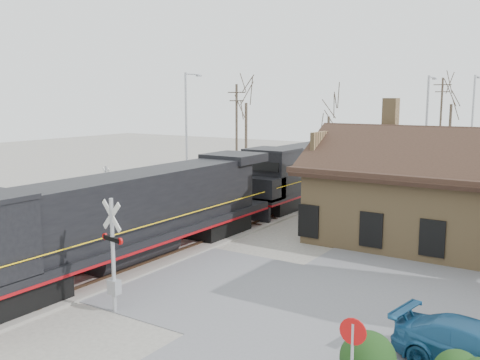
% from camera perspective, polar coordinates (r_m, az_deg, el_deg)
% --- Properties ---
extents(ground, '(140.00, 140.00, 0.00)m').
position_cam_1_polar(ground, '(26.37, -11.62, -8.88)').
color(ground, '#A5A095').
rests_on(ground, ground).
extents(road, '(60.00, 9.00, 0.03)m').
position_cam_1_polar(road, '(26.36, -11.63, -8.85)').
color(road, slate).
rests_on(road, ground).
extents(track_main, '(3.40, 90.00, 0.24)m').
position_cam_1_polar(track_main, '(38.09, 4.47, -3.15)').
color(track_main, '#A5A095').
rests_on(track_main, ground).
extents(track_siding, '(3.40, 90.00, 0.24)m').
position_cam_1_polar(track_siding, '(40.39, -1.13, -2.44)').
color(track_siding, '#A5A095').
rests_on(track_siding, ground).
extents(depot, '(15.20, 9.31, 7.90)m').
position_cam_1_polar(depot, '(30.78, 21.67, -2.17)').
color(depot, '#97794E').
rests_on(depot, ground).
extents(locomotive_lead, '(3.08, 20.62, 4.58)m').
position_cam_1_polar(locomotive_lead, '(25.46, -12.46, -3.94)').
color(locomotive_lead, black).
rests_on(locomotive_lead, ground).
extents(locomotive_trailing, '(3.08, 20.62, 4.33)m').
position_cam_1_polar(locomotive_trailing, '(42.51, 8.06, 1.23)').
color(locomotive_trailing, black).
rests_on(locomotive_trailing, ground).
extents(crossbuck_near, '(1.23, 0.32, 4.32)m').
position_cam_1_polar(crossbuck_near, '(20.41, -13.37, -8.29)').
color(crossbuck_near, '#A5A8AD').
rests_on(crossbuck_near, ground).
extents(crossbuck_far, '(1.04, 0.42, 3.77)m').
position_cam_1_polar(crossbuck_far, '(34.03, -14.01, -1.86)').
color(crossbuck_far, '#A5A8AD').
rests_on(crossbuck_far, ground).
extents(do_not_enter_sign, '(0.72, 0.08, 2.41)m').
position_cam_1_polar(do_not_enter_sign, '(14.52, 11.91, -16.95)').
color(do_not_enter_sign, '#A5A8AD').
rests_on(do_not_enter_sign, ground).
extents(parked_car, '(5.29, 2.89, 1.45)m').
position_cam_1_polar(parked_car, '(17.51, 24.24, -16.28)').
color(parked_car, navy).
rests_on(parked_car, ground).
extents(hedge_a, '(1.56, 1.56, 1.56)m').
position_cam_1_polar(hedge_a, '(15.94, 13.47, -18.07)').
color(hedge_a, black).
rests_on(hedge_a, ground).
extents(streetlight_a, '(0.25, 2.04, 9.84)m').
position_cam_1_polar(streetlight_a, '(42.28, -5.63, 5.40)').
color(streetlight_a, '#A5A8AD').
rests_on(streetlight_a, ground).
extents(streetlight_b, '(0.25, 2.04, 9.52)m').
position_cam_1_polar(streetlight_b, '(41.86, 19.26, 4.70)').
color(streetlight_b, '#A5A8AD').
rests_on(streetlight_b, ground).
extents(streetlight_c, '(0.25, 2.04, 9.87)m').
position_cam_1_polar(streetlight_c, '(51.19, 23.53, 5.32)').
color(streetlight_c, '#A5A8AD').
rests_on(streetlight_c, ground).
extents(utility_pole_a, '(2.00, 0.24, 9.23)m').
position_cam_1_polar(utility_pole_a, '(52.67, -0.37, 5.41)').
color(utility_pole_a, '#382D23').
rests_on(utility_pole_a, ground).
extents(utility_pole_b, '(2.00, 0.24, 10.20)m').
position_cam_1_polar(utility_pole_b, '(66.36, 20.61, 5.98)').
color(utility_pole_b, '#382D23').
rests_on(utility_pole_b, ground).
extents(tree_a, '(4.90, 4.90, 12.00)m').
position_cam_1_polar(tree_a, '(60.57, 0.66, 9.37)').
color(tree_a, '#382D23').
rests_on(tree_a, ground).
extents(tree_b, '(3.85, 3.85, 9.43)m').
position_cam_1_polar(tree_b, '(63.17, 9.47, 7.56)').
color(tree_b, '#382D23').
rests_on(tree_b, ground).
extents(tree_c, '(4.80, 4.80, 11.75)m').
position_cam_1_polar(tree_c, '(67.05, 21.67, 8.55)').
color(tree_c, '#382D23').
rests_on(tree_c, ground).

